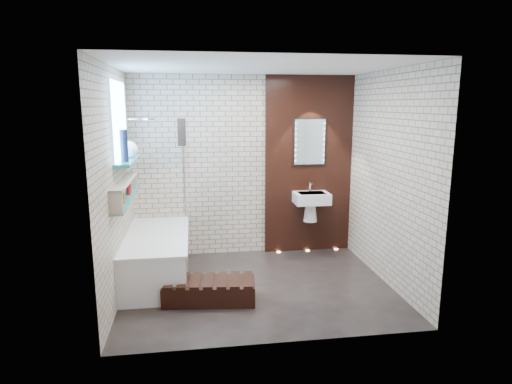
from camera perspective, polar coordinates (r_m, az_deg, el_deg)
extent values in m
plane|color=black|center=(5.46, 0.23, -12.22)|extent=(3.20, 3.20, 0.00)
cube|color=#B3A38E|center=(6.36, -1.51, 3.35)|extent=(3.20, 0.04, 2.60)
cube|color=#B3A38E|center=(3.83, 3.16, -2.03)|extent=(3.20, 0.04, 2.60)
cube|color=#B3A38E|center=(5.10, -17.82, 0.81)|extent=(0.04, 2.60, 2.60)
cube|color=#B3A38E|center=(5.55, 16.81, 1.69)|extent=(0.04, 2.60, 2.60)
plane|color=white|center=(5.03, 0.26, 16.08)|extent=(3.20, 3.20, 0.00)
cube|color=black|center=(6.51, 6.86, 3.46)|extent=(1.30, 0.06, 2.60)
cube|color=#7FADE0|center=(5.37, -17.52, 8.86)|extent=(0.03, 1.00, 0.90)
cube|color=teal|center=(5.40, -16.43, 3.91)|extent=(0.18, 1.00, 0.04)
cube|color=teal|center=(5.28, -16.67, -1.17)|extent=(0.14, 1.30, 0.03)
cube|color=#B2A899|center=(5.23, -16.81, 1.29)|extent=(0.14, 1.30, 0.03)
cube|color=#B2A899|center=(4.64, -17.84, -1.46)|extent=(0.14, 0.03, 0.26)
cube|color=#B2A899|center=(5.87, -15.87, 1.26)|extent=(0.14, 0.03, 0.26)
cube|color=white|center=(5.75, -12.75, -8.35)|extent=(0.75, 1.70, 0.55)
cube|color=white|center=(5.66, -12.88, -5.58)|extent=(0.79, 1.74, 0.03)
cylinder|color=silver|center=(6.33, -11.06, -2.99)|extent=(0.04, 0.04, 0.12)
cube|color=white|center=(5.91, -9.43, 2.39)|extent=(0.01, 0.78, 1.40)
cube|color=black|center=(5.61, -9.66, 7.76)|extent=(0.10, 0.26, 0.34)
cylinder|color=silver|center=(5.93, -13.86, 9.24)|extent=(0.18, 0.18, 0.02)
cube|color=white|center=(6.39, 7.26, -0.80)|extent=(0.50, 0.36, 0.16)
cone|color=white|center=(6.49, 7.09, -2.61)|extent=(0.20, 0.20, 0.28)
cylinder|color=silver|center=(6.45, 7.06, 0.68)|extent=(0.03, 0.03, 0.14)
cube|color=black|center=(6.44, 7.02, 6.50)|extent=(0.50, 0.02, 0.70)
cube|color=silver|center=(6.43, 7.04, 6.49)|extent=(0.45, 0.01, 0.65)
cube|color=black|center=(5.10, -6.10, -12.71)|extent=(1.07, 0.56, 0.23)
cylinder|color=#935816|center=(5.06, -17.04, -0.91)|extent=(0.05, 0.05, 0.11)
cylinder|color=maroon|center=(4.82, -17.48, -1.33)|extent=(0.06, 0.06, 0.14)
cylinder|color=maroon|center=(5.55, -16.29, 0.40)|extent=(0.06, 0.06, 0.15)
sphere|color=white|center=(5.50, -16.22, 5.35)|extent=(0.21, 0.21, 0.21)
cylinder|color=#121A33|center=(5.12, -16.84, 5.79)|extent=(0.09, 0.09, 0.36)
cylinder|color=#FFD899|center=(6.65, 2.98, -7.81)|extent=(0.06, 0.06, 0.01)
cylinder|color=#FFD899|center=(6.75, 6.76, -7.59)|extent=(0.06, 0.06, 0.01)
cylinder|color=#FFD899|center=(6.87, 10.41, -7.34)|extent=(0.06, 0.06, 0.01)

